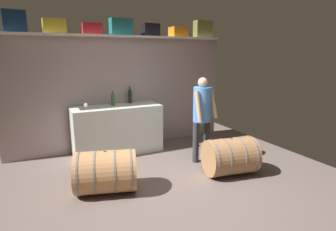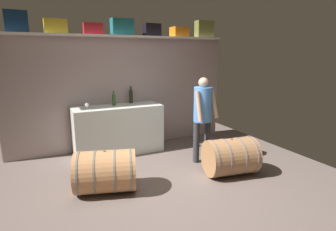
{
  "view_description": "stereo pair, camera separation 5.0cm",
  "coord_description": "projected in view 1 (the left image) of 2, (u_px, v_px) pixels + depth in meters",
  "views": [
    {
      "loc": [
        -1.61,
        -3.15,
        1.9
      ],
      "look_at": [
        0.13,
        0.43,
        1.0
      ],
      "focal_mm": 29.5,
      "sensor_mm": 36.0,
      "label": 1
    },
    {
      "loc": [
        -1.56,
        -3.17,
        1.9
      ],
      "look_at": [
        0.13,
        0.43,
        1.0
      ],
      "focal_mm": 29.5,
      "sensor_mm": 36.0,
      "label": 2
    }
  ],
  "objects": [
    {
      "name": "wine_barrel_far",
      "position": [
        106.0,
        172.0,
        3.82
      ],
      "size": [
        0.95,
        0.79,
        0.61
      ],
      "rotation": [
        0.0,
        0.0,
        -0.28
      ],
      "color": "#BD7F50",
      "rests_on": "ground"
    },
    {
      "name": "toolcase_orange",
      "position": [
        178.0,
        32.0,
        5.73
      ],
      "size": [
        0.34,
        0.28,
        0.2
      ],
      "primitive_type": "cube",
      "rotation": [
        0.0,
        0.0,
        0.02
      ],
      "color": "orange",
      "rests_on": "high_shelf_board"
    },
    {
      "name": "ground_plane",
      "position": [
        157.0,
        177.0,
        4.37
      ],
      "size": [
        5.72,
        7.76,
        0.02
      ],
      "primitive_type": "cube",
      "color": "#665852"
    },
    {
      "name": "wine_glass",
      "position": [
        86.0,
        105.0,
        4.89
      ],
      "size": [
        0.07,
        0.07,
        0.13
      ],
      "color": "white",
      "rests_on": "work_cabinet"
    },
    {
      "name": "toolcase_black",
      "position": [
        151.0,
        30.0,
        5.46
      ],
      "size": [
        0.35,
        0.21,
        0.24
      ],
      "primitive_type": "cube",
      "rotation": [
        0.0,
        0.0,
        0.08
      ],
      "color": "black",
      "rests_on": "high_shelf_board"
    },
    {
      "name": "wine_barrel_near",
      "position": [
        230.0,
        156.0,
        4.4
      ],
      "size": [
        0.87,
        0.7,
        0.6
      ],
      "rotation": [
        0.0,
        0.0,
        -0.17
      ],
      "color": "#A17248",
      "rests_on": "ground"
    },
    {
      "name": "back_wall_panel",
      "position": [
        123.0,
        94.0,
        5.63
      ],
      "size": [
        4.52,
        0.1,
        2.2
      ],
      "primitive_type": "cube",
      "color": "gray",
      "rests_on": "ground"
    },
    {
      "name": "wine_bottle_dark",
      "position": [
        130.0,
        96.0,
        5.55
      ],
      "size": [
        0.07,
        0.07,
        0.34
      ],
      "color": "black",
      "rests_on": "work_cabinet"
    },
    {
      "name": "toolcase_navy",
      "position": [
        14.0,
        21.0,
        4.44
      ],
      "size": [
        0.36,
        0.22,
        0.35
      ],
      "primitive_type": "cube",
      "rotation": [
        0.0,
        0.0,
        0.08
      ],
      "color": "navy",
      "rests_on": "high_shelf_board"
    },
    {
      "name": "toolcase_teal",
      "position": [
        121.0,
        27.0,
        5.2
      ],
      "size": [
        0.42,
        0.21,
        0.31
      ],
      "primitive_type": "cube",
      "rotation": [
        0.0,
        0.0,
        0.05
      ],
      "color": "#1F757E",
      "rests_on": "high_shelf_board"
    },
    {
      "name": "toolcase_olive",
      "position": [
        203.0,
        29.0,
        5.97
      ],
      "size": [
        0.39,
        0.23,
        0.35
      ],
      "primitive_type": "cube",
      "rotation": [
        0.0,
        0.0,
        -0.06
      ],
      "color": "olive",
      "rests_on": "high_shelf_board"
    },
    {
      "name": "work_cabinet",
      "position": [
        117.0,
        129.0,
        5.34
      ],
      "size": [
        1.67,
        0.62,
        0.92
      ],
      "primitive_type": "cube",
      "color": "silver",
      "rests_on": "ground"
    },
    {
      "name": "winemaker_pouring",
      "position": [
        202.0,
        111.0,
        4.83
      ],
      "size": [
        0.47,
        0.38,
        1.5
      ],
      "rotation": [
        0.0,
        0.0,
        -2.93
      ],
      "color": "#323136",
      "rests_on": "ground"
    },
    {
      "name": "toolcase_red",
      "position": [
        92.0,
        29.0,
        4.98
      ],
      "size": [
        0.35,
        0.21,
        0.21
      ],
      "primitive_type": "cube",
      "rotation": [
        0.0,
        0.0,
        -0.05
      ],
      "color": "red",
      "rests_on": "high_shelf_board"
    },
    {
      "name": "high_shelf_board",
      "position": [
        123.0,
        36.0,
        5.25
      ],
      "size": [
        4.16,
        0.4,
        0.03
      ],
      "primitive_type": "cube",
      "color": "white",
      "rests_on": "back_wall_panel"
    },
    {
      "name": "toolcase_yellow",
      "position": [
        54.0,
        26.0,
        4.7
      ],
      "size": [
        0.37,
        0.26,
        0.24
      ],
      "primitive_type": "cube",
      "rotation": [
        0.0,
        0.0,
        0.01
      ],
      "color": "yellow",
      "rests_on": "high_shelf_board"
    },
    {
      "name": "wine_bottle_green",
      "position": [
        113.0,
        99.0,
        5.29
      ],
      "size": [
        0.07,
        0.07,
        0.29
      ],
      "color": "#325B30",
      "rests_on": "work_cabinet"
    }
  ]
}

